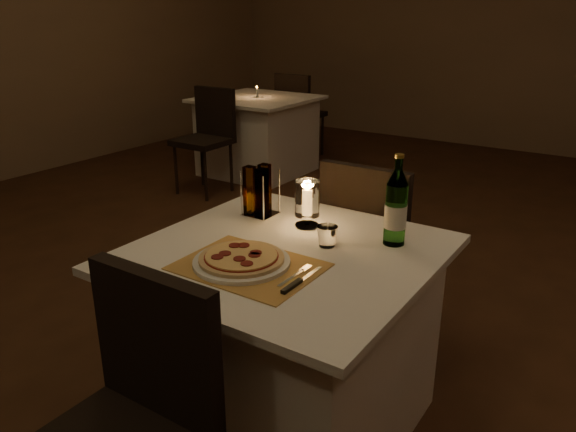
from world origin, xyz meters
The scene contains 18 objects.
floor centered at (0.00, 0.00, -0.01)m, with size 8.00×10.00×0.02m, color #422515.
wall_back centered at (0.00, 5.01, 1.50)m, with size 8.00×0.02×3.00m, color #85694D.
main_table centered at (0.09, -0.25, 0.37)m, with size 1.00×1.00×0.74m.
chair_near centered at (0.09, -0.96, 0.55)m, with size 0.42×0.42×0.90m.
chair_far centered at (0.09, 0.46, 0.55)m, with size 0.42×0.42×0.90m.
placemat centered at (0.07, -0.43, 0.74)m, with size 0.45×0.34×0.00m, color #C48F44.
plate centered at (0.04, -0.43, 0.75)m, with size 0.32×0.32×0.01m, color white.
pizza centered at (0.04, -0.43, 0.77)m, with size 0.28×0.28×0.02m.
fork centered at (0.24, -0.40, 0.75)m, with size 0.02×0.18×0.00m.
knife centered at (0.27, -0.46, 0.75)m, with size 0.02×0.22×0.01m.
tumbler centered at (0.20, -0.14, 0.78)m, with size 0.08×0.08×0.08m, color white, non-canonical shape.
water_bottle centered at (0.39, 0.01, 0.87)m, with size 0.08×0.08×0.33m.
hurricane_candle centered at (0.04, -0.01, 0.85)m, with size 0.10×0.10×0.18m.
cruet_caddy centered at (-0.19, -0.02, 0.84)m, with size 0.12×0.12×0.21m.
neighbor_table_left centered at (-2.15, 2.61, 0.37)m, with size 1.00×1.00×0.74m.
neighbor_chair_la centered at (-2.15, 1.90, 0.55)m, with size 0.42×0.42×0.90m.
neighbor_chair_lb centered at (-2.15, 3.33, 0.55)m, with size 0.42×0.42×0.90m.
neighbor_candle_left centered at (-2.15, 2.61, 0.79)m, with size 0.03×0.03×0.11m.
Camera 1 is at (1.09, -1.74, 1.53)m, focal length 35.00 mm.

